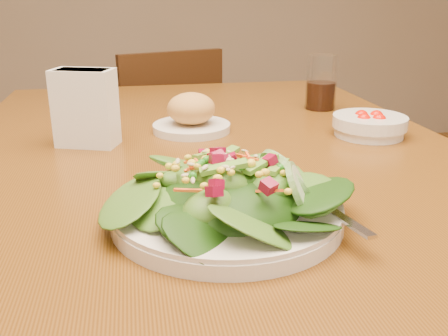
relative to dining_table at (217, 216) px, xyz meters
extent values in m
cube|color=brown|center=(0.00, 0.00, 0.08)|extent=(0.90, 1.40, 0.04)
cylinder|color=black|center=(-0.39, 0.64, -0.29)|extent=(0.07, 0.07, 0.71)
cylinder|color=black|center=(0.39, 0.64, -0.29)|extent=(0.07, 0.07, 0.71)
cube|color=black|center=(-0.06, 1.05, -0.26)|extent=(0.48, 0.48, 0.04)
cylinder|color=black|center=(0.04, 1.26, -0.46)|extent=(0.04, 0.04, 0.37)
cylinder|color=black|center=(-0.26, 1.15, -0.46)|extent=(0.04, 0.04, 0.37)
cylinder|color=black|center=(0.15, 0.95, -0.46)|extent=(0.04, 0.04, 0.37)
cylinder|color=black|center=(-0.16, 0.84, -0.46)|extent=(0.04, 0.04, 0.37)
cube|color=black|center=(0.00, 0.88, -0.03)|extent=(0.35, 0.14, 0.42)
cylinder|color=silver|center=(-0.03, -0.22, 0.11)|extent=(0.28, 0.28, 0.02)
ellipsoid|color=#0E3709|center=(-0.03, -0.22, 0.14)|extent=(0.19, 0.19, 0.04)
cube|color=silver|center=(0.09, -0.25, 0.12)|extent=(0.05, 0.18, 0.01)
cylinder|color=silver|center=(-0.02, 0.18, 0.11)|extent=(0.15, 0.15, 0.02)
ellipsoid|color=#C28242|center=(-0.02, 0.18, 0.15)|extent=(0.10, 0.10, 0.06)
cylinder|color=silver|center=(0.31, 0.09, 0.12)|extent=(0.14, 0.14, 0.04)
sphere|color=red|center=(0.33, 0.10, 0.13)|extent=(0.03, 0.03, 0.03)
sphere|color=red|center=(0.30, 0.11, 0.13)|extent=(0.03, 0.03, 0.03)
sphere|color=red|center=(0.29, 0.08, 0.13)|extent=(0.03, 0.03, 0.03)
sphere|color=red|center=(0.32, 0.07, 0.13)|extent=(0.03, 0.03, 0.03)
cylinder|color=silver|center=(0.30, 0.32, 0.16)|extent=(0.07, 0.07, 0.12)
cylinder|color=black|center=(0.30, 0.32, 0.13)|extent=(0.06, 0.06, 0.06)
cube|color=white|center=(-0.21, 0.12, 0.17)|extent=(0.12, 0.09, 0.14)
cube|color=white|center=(-0.21, 0.12, 0.18)|extent=(0.10, 0.07, 0.11)
camera|label=1|loc=(-0.13, -0.76, 0.36)|focal=40.00mm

